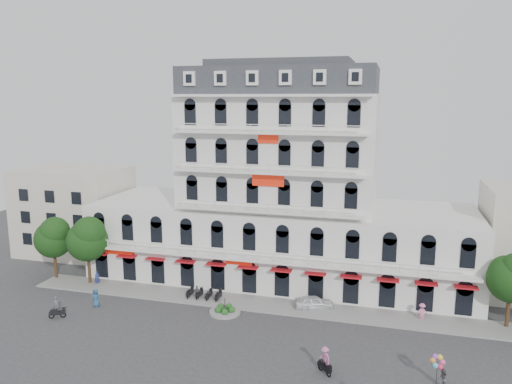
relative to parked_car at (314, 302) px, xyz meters
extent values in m
plane|color=#38383A|center=(-5.60, -9.50, -0.69)|extent=(120.00, 120.00, 0.00)
cube|color=gray|center=(-5.60, -0.50, -0.61)|extent=(53.00, 4.00, 0.16)
cube|color=silver|center=(-5.60, 8.50, 3.81)|extent=(45.00, 14.00, 9.00)
cube|color=silver|center=(-5.60, 8.50, 14.81)|extent=(22.00, 12.00, 13.00)
cube|color=#2D3035|center=(-5.60, 8.50, 22.81)|extent=(21.56, 11.76, 3.00)
cube|color=#2D3035|center=(-5.60, 8.50, 24.71)|extent=(15.84, 8.64, 0.80)
cube|color=red|center=(-5.60, 1.00, 2.81)|extent=(40.50, 1.00, 0.15)
cube|color=red|center=(-5.60, 2.38, 12.31)|extent=(3.50, 0.10, 1.40)
cube|color=beige|center=(-35.60, 10.50, 5.31)|extent=(14.00, 10.00, 12.00)
cylinder|color=gray|center=(-8.60, -3.50, -0.57)|extent=(3.20, 3.20, 0.24)
cylinder|color=black|center=(-8.60, -3.50, 0.21)|extent=(0.08, 0.08, 1.40)
sphere|color=#1B531B|center=(-7.90, -3.50, -0.24)|extent=(0.70, 0.70, 0.70)
sphere|color=#1B531B|center=(-8.38, -2.84, -0.24)|extent=(0.70, 0.70, 0.70)
sphere|color=#1B531B|center=(-9.16, -3.08, -0.24)|extent=(0.70, 0.70, 0.70)
sphere|color=#1B531B|center=(-9.17, -3.90, -0.24)|extent=(0.70, 0.70, 0.70)
sphere|color=#1B531B|center=(-8.40, -4.17, -0.24)|extent=(0.70, 0.70, 0.70)
cylinder|color=#382314|center=(-31.60, 0.50, 1.07)|extent=(0.36, 0.36, 3.52)
sphere|color=#1A3711|center=(-31.60, 0.50, 4.27)|extent=(4.48, 4.48, 4.48)
sphere|color=#1A3711|center=(-31.10, 0.20, 5.31)|extent=(3.52, 3.52, 3.52)
sphere|color=#1A3711|center=(-32.00, 0.80, 4.91)|extent=(3.20, 3.20, 3.20)
cylinder|color=#382314|center=(-26.60, 0.00, 1.18)|extent=(0.36, 0.36, 3.74)
sphere|color=#1A3711|center=(-26.60, 0.00, 4.58)|extent=(4.76, 4.76, 4.76)
sphere|color=#1A3711|center=(-26.10, -0.30, 5.68)|extent=(3.74, 3.74, 3.74)
sphere|color=#1A3711|center=(-27.00, 0.30, 5.26)|extent=(3.40, 3.40, 3.40)
cylinder|color=#382314|center=(18.40, 0.50, 1.02)|extent=(0.36, 0.36, 3.43)
sphere|color=#1A3711|center=(18.40, 0.50, 4.14)|extent=(4.37, 4.37, 4.37)
sphere|color=#1A3711|center=(18.00, 0.80, 4.77)|extent=(3.12, 3.12, 3.12)
imported|color=silver|center=(0.00, 0.00, 0.00)|extent=(4.38, 2.82, 1.39)
cube|color=black|center=(-24.38, -9.00, -0.14)|extent=(1.50, 0.99, 0.35)
torus|color=black|center=(-23.89, -8.75, -0.41)|extent=(0.59, 0.38, 0.60)
torus|color=black|center=(-24.87, -9.25, -0.41)|extent=(0.59, 0.38, 0.60)
imported|color=#525359|center=(-24.38, -9.00, 0.66)|extent=(0.79, 0.68, 1.81)
cube|color=black|center=(2.71, -12.13, -0.14)|extent=(1.28, 1.33, 0.35)
torus|color=black|center=(3.09, -12.53, -0.41)|extent=(0.50, 0.52, 0.60)
torus|color=black|center=(2.33, -11.73, -0.41)|extent=(0.50, 0.52, 0.60)
imported|color=#BF6597|center=(2.71, -12.13, 0.67)|extent=(1.31, 1.33, 1.83)
imported|color=#28537A|center=(-22.21, -5.51, 0.27)|extent=(1.00, 0.71, 1.93)
imported|color=#515057|center=(-12.60, -1.07, 0.12)|extent=(1.01, 0.60, 1.62)
imported|color=pink|center=(10.66, -0.03, 0.21)|extent=(1.20, 0.72, 1.81)
imported|color=navy|center=(-25.60, 0.00, 0.13)|extent=(0.72, 0.66, 1.64)
imported|color=#4F4D54|center=(11.56, -11.88, 0.10)|extent=(0.64, 0.80, 1.60)
cylinder|color=black|center=(11.16, -11.58, 0.31)|extent=(0.04, 0.04, 2.00)
sphere|color=#E54C99|center=(11.51, -11.58, 1.31)|extent=(0.44, 0.44, 0.44)
sphere|color=yellow|center=(11.34, -11.28, 1.52)|extent=(0.44, 0.44, 0.44)
sphere|color=#994CD8|center=(10.99, -11.28, 1.53)|extent=(0.44, 0.44, 0.44)
sphere|color=orange|center=(10.81, -11.58, 1.34)|extent=(0.44, 0.44, 0.44)
sphere|color=#4CB2E5|center=(10.99, -11.89, 1.12)|extent=(0.44, 0.44, 0.44)
sphere|color=#D8334C|center=(11.34, -11.88, 1.07)|extent=(0.44, 0.44, 0.44)
camera|label=1|loc=(7.06, -48.63, 20.95)|focal=35.00mm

